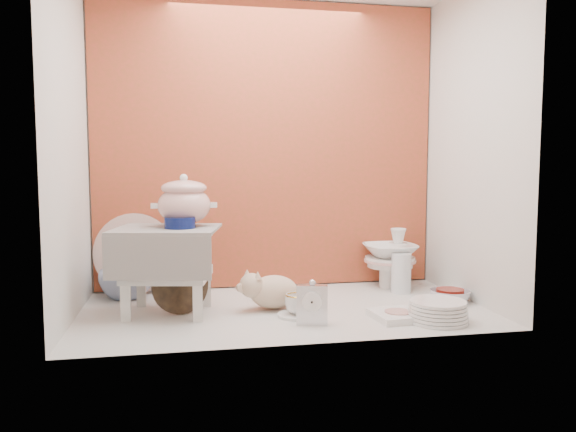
% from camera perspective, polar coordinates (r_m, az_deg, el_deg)
% --- Properties ---
extents(ground, '(1.80, 1.80, 0.00)m').
position_cam_1_polar(ground, '(2.53, -0.36, -9.55)').
color(ground, silver).
rests_on(ground, ground).
extents(niche_shell, '(1.86, 1.03, 1.53)m').
position_cam_1_polar(niche_shell, '(2.64, -1.10, 11.39)').
color(niche_shell, '#B7402D').
rests_on(niche_shell, ground).
extents(step_stool, '(0.50, 0.45, 0.38)m').
position_cam_1_polar(step_stool, '(2.48, -12.28, -5.52)').
color(step_stool, silver).
rests_on(step_stool, ground).
extents(soup_tureen, '(0.29, 0.29, 0.23)m').
position_cam_1_polar(soup_tureen, '(2.49, -10.63, 1.63)').
color(soup_tureen, white).
rests_on(soup_tureen, step_stool).
extents(cobalt_bowl, '(0.17, 0.17, 0.05)m').
position_cam_1_polar(cobalt_bowl, '(2.42, -11.05, -0.66)').
color(cobalt_bowl, '#0A144D').
rests_on(cobalt_bowl, step_stool).
extents(floral_platter, '(0.41, 0.10, 0.41)m').
position_cam_1_polar(floral_platter, '(2.90, -15.50, -3.74)').
color(floral_platter, white).
rests_on(floral_platter, ground).
extents(blue_white_vase, '(0.27, 0.27, 0.27)m').
position_cam_1_polar(blue_white_vase, '(2.83, -16.31, -5.38)').
color(blue_white_vase, white).
rests_on(blue_white_vase, ground).
extents(lacquer_tray, '(0.26, 0.13, 0.25)m').
position_cam_1_polar(lacquer_tray, '(2.48, -11.02, -6.98)').
color(lacquer_tray, black).
rests_on(lacquer_tray, ground).
extents(mantel_clock, '(0.13, 0.08, 0.18)m').
position_cam_1_polar(mantel_clock, '(2.28, 2.50, -8.86)').
color(mantel_clock, silver).
rests_on(mantel_clock, ground).
extents(plush_pig, '(0.31, 0.24, 0.17)m').
position_cam_1_polar(plush_pig, '(2.51, -1.47, -7.73)').
color(plush_pig, '#CDAD90').
rests_on(plush_pig, ground).
extents(teacup_saucer, '(0.23, 0.23, 0.01)m').
position_cam_1_polar(teacup_saucer, '(2.42, 1.01, -10.14)').
color(teacup_saucer, white).
rests_on(teacup_saucer, ground).
extents(gold_rim_teacup, '(0.12, 0.12, 0.09)m').
position_cam_1_polar(gold_rim_teacup, '(2.40, 1.02, -8.99)').
color(gold_rim_teacup, white).
rests_on(gold_rim_teacup, teacup_saucer).
extents(lattice_dish, '(0.23, 0.23, 0.03)m').
position_cam_1_polar(lattice_dish, '(2.42, 11.24, -9.99)').
color(lattice_dish, white).
rests_on(lattice_dish, ground).
extents(dinner_plate_stack, '(0.28, 0.28, 0.09)m').
position_cam_1_polar(dinner_plate_stack, '(2.41, 15.14, -9.40)').
color(dinner_plate_stack, white).
rests_on(dinner_plate_stack, ground).
extents(crystal_bowl, '(0.20, 0.20, 0.06)m').
position_cam_1_polar(crystal_bowl, '(2.76, 16.31, -7.91)').
color(crystal_bowl, silver).
rests_on(crystal_bowl, ground).
extents(clear_glass_vase, '(0.10, 0.10, 0.20)m').
position_cam_1_polar(clear_glass_vase, '(2.89, 11.54, -5.75)').
color(clear_glass_vase, silver).
rests_on(clear_glass_vase, ground).
extents(porcelain_tower, '(0.31, 0.31, 0.32)m').
position_cam_1_polar(porcelain_tower, '(2.99, 10.44, -4.25)').
color(porcelain_tower, white).
rests_on(porcelain_tower, ground).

